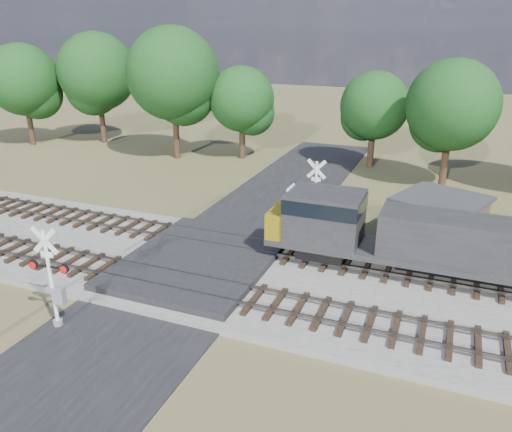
% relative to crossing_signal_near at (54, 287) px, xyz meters
% --- Properties ---
extents(ground, '(160.00, 160.00, 0.00)m').
position_rel_crossing_signal_near_xyz_m(ground, '(2.80, 6.37, -1.83)').
color(ground, '#4A4D29').
rests_on(ground, ground).
extents(ballast_bed, '(140.00, 10.00, 0.30)m').
position_rel_crossing_signal_near_xyz_m(ballast_bed, '(12.80, 6.87, -1.68)').
color(ballast_bed, gray).
rests_on(ballast_bed, ground).
extents(road, '(7.00, 60.00, 0.08)m').
position_rel_crossing_signal_near_xyz_m(road, '(2.80, 6.37, -1.79)').
color(road, black).
rests_on(road, ground).
extents(crossing_panel, '(7.00, 9.00, 0.62)m').
position_rel_crossing_signal_near_xyz_m(crossing_panel, '(2.80, 6.87, -1.52)').
color(crossing_panel, '#262628').
rests_on(crossing_panel, ground).
extents(track_near, '(140.00, 2.60, 0.33)m').
position_rel_crossing_signal_near_xyz_m(track_near, '(5.92, 4.37, -1.42)').
color(track_near, black).
rests_on(track_near, ballast_bed).
extents(track_far, '(140.00, 2.60, 0.33)m').
position_rel_crossing_signal_near_xyz_m(track_far, '(5.92, 9.37, -1.42)').
color(track_far, black).
rests_on(track_far, ballast_bed).
extents(crossing_signal_near, '(1.77, 0.41, 4.41)m').
position_rel_crossing_signal_near_xyz_m(crossing_signal_near, '(0.00, 0.00, 0.00)').
color(crossing_signal_near, silver).
rests_on(crossing_signal_near, ground).
extents(crossing_signal_far, '(1.81, 0.39, 4.50)m').
position_rel_crossing_signal_near_xyz_m(crossing_signal_far, '(6.87, 13.34, 0.04)').
color(crossing_signal_far, silver).
rests_on(crossing_signal_far, ground).
extents(equipment_shed, '(5.53, 5.53, 2.91)m').
position_rel_crossing_signal_near_xyz_m(equipment_shed, '(13.77, 13.98, -0.36)').
color(equipment_shed, '#4D3221').
rests_on(equipment_shed, ground).
extents(treeline, '(78.86, 11.00, 11.68)m').
position_rel_crossing_signal_near_xyz_m(treeline, '(10.06, 26.98, 4.97)').
color(treeline, black).
rests_on(treeline, ground).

